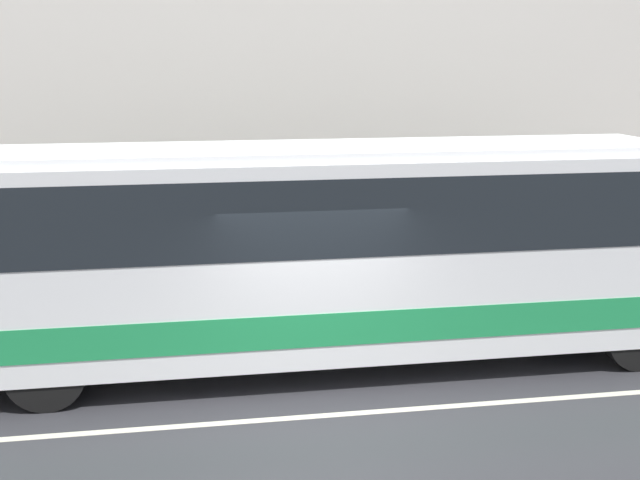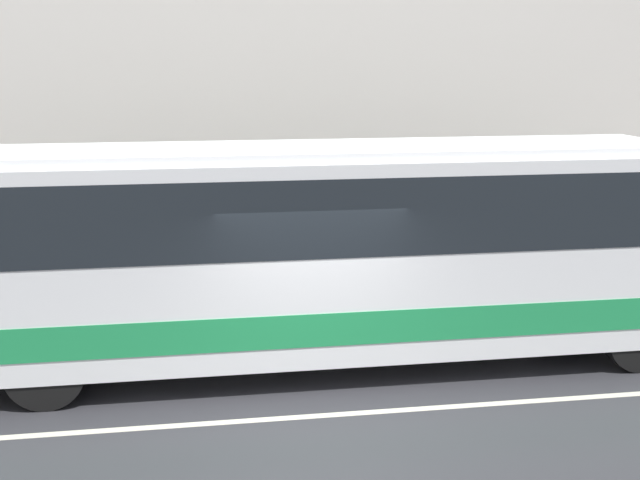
% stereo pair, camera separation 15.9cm
% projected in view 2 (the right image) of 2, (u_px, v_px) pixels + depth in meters
% --- Properties ---
extents(ground_plane, '(60.00, 60.00, 0.00)m').
position_uv_depth(ground_plane, '(322.00, 416.00, 11.20)').
color(ground_plane, '#333338').
extents(sidewalk, '(60.00, 2.69, 0.14)m').
position_uv_depth(sidewalk, '(271.00, 298.00, 16.34)').
color(sidewalk, '#A09E99').
rests_on(sidewalk, ground_plane).
extents(building_facade, '(60.00, 0.35, 10.94)m').
position_uv_depth(building_facade, '(259.00, 10.00, 16.71)').
color(building_facade, silver).
rests_on(building_facade, ground_plane).
extents(lane_stripe, '(54.00, 0.14, 0.01)m').
position_uv_depth(lane_stripe, '(322.00, 416.00, 11.20)').
color(lane_stripe, beige).
rests_on(lane_stripe, ground_plane).
extents(transit_bus, '(12.22, 2.52, 3.20)m').
position_uv_depth(transit_bus, '(317.00, 243.00, 12.76)').
color(transit_bus, white).
rests_on(transit_bus, ground_plane).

